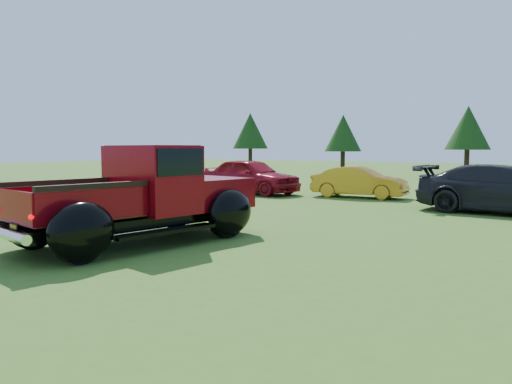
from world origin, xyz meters
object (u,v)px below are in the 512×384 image
(tree_far_west, at_px, (250,131))
(show_car_yellow, at_px, (359,182))
(tree_mid_left, at_px, (468,128))
(show_car_grey, at_px, (505,189))
(tree_west, at_px, (343,133))
(show_car_red, at_px, (251,176))
(pickup_truck, at_px, (152,195))

(tree_far_west, xyz_separation_m, show_car_yellow, (19.85, -19.81, -2.92))
(tree_mid_left, relative_size, show_car_grey, 1.02)
(tree_west, xyz_separation_m, show_car_grey, (15.28, -20.80, -2.40))
(show_car_yellow, height_order, show_car_grey, show_car_grey)
(show_car_grey, bearing_deg, tree_west, 37.00)
(show_car_yellow, bearing_deg, show_car_grey, -116.96)
(tree_far_west, distance_m, tree_mid_left, 19.03)
(show_car_red, xyz_separation_m, show_car_grey, (9.83, -0.90, -0.03))
(tree_west, distance_m, tree_mid_left, 9.22)
(tree_mid_left, bearing_deg, show_car_yellow, -87.66)
(pickup_truck, xyz_separation_m, show_car_red, (-4.68, 9.77, -0.18))
(show_car_red, height_order, show_car_grey, show_car_red)
(pickup_truck, bearing_deg, tree_mid_left, 99.03)
(tree_far_west, height_order, show_car_red, tree_far_west)
(tree_west, relative_size, tree_mid_left, 0.92)
(pickup_truck, bearing_deg, show_car_red, 122.58)
(tree_west, bearing_deg, show_car_grey, -53.71)
(tree_far_west, bearing_deg, tree_west, -5.71)
(tree_mid_left, xyz_separation_m, show_car_red, (-3.56, -21.91, -2.64))
(pickup_truck, distance_m, show_car_red, 10.84)
(tree_west, bearing_deg, show_car_red, -74.71)
(tree_mid_left, bearing_deg, pickup_truck, -87.98)
(pickup_truck, relative_size, show_car_grey, 1.12)
(tree_west, distance_m, show_car_yellow, 21.38)
(tree_far_west, distance_m, tree_west, 10.06)
(tree_west, relative_size, show_car_red, 1.05)
(tree_far_west, height_order, tree_west, tree_far_west)
(show_car_grey, bearing_deg, tree_far_west, 49.93)
(tree_mid_left, height_order, show_car_grey, tree_mid_left)
(tree_far_west, xyz_separation_m, tree_west, (10.00, -1.00, -0.41))
(tree_far_west, relative_size, show_car_grey, 1.06)
(tree_west, distance_m, pickup_truck, 31.43)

